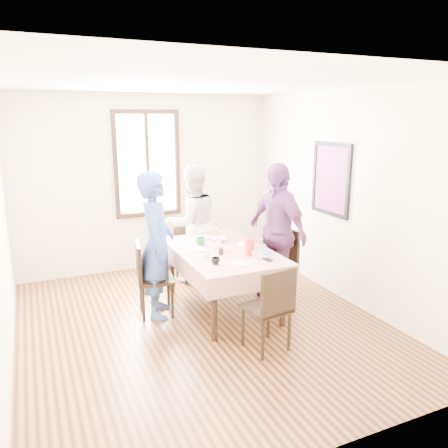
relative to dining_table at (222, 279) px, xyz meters
The scene contains 31 objects.
ground 0.64m from the dining_table, 141.99° to the right, with size 4.50×4.50×0.00m, color black.
back_wall 2.20m from the dining_table, 102.05° to the left, with size 4.00×4.00×0.00m, color beige.
right_wall 1.89m from the dining_table, 11.45° to the right, with size 4.50×4.50×0.00m, color beige.
window_frame 2.33m from the dining_table, 102.17° to the left, with size 1.02×0.06×1.62m, color black.
window_pane 2.34m from the dining_table, 102.11° to the left, with size 0.90×0.02×1.50m, color white.
art_poster 1.96m from the dining_table, ahead, with size 0.04×0.76×0.96m, color red.
dining_table is the anchor object (origin of this frame).
tablecloth 0.38m from the dining_table, ahead, with size 1.09×1.74×0.01m, color #5B0500.
chair_left 0.83m from the dining_table, 169.44° to the left, with size 0.42×0.42×0.91m, color black.
chair_right 0.82m from the dining_table, ahead, with size 0.42×0.42×0.91m, color black.
chair_far 1.11m from the dining_table, 90.00° to the left, with size 0.42×0.42×0.91m, color black.
chair_near 1.11m from the dining_table, 90.00° to the right, with size 0.42×0.42×0.91m, color black.
person_left 0.95m from the dining_table, 169.16° to the left, with size 0.64×0.42×1.75m, color #364F90.
person_far 1.19m from the dining_table, 90.00° to the left, with size 0.83×0.64×1.70m, color beige.
person_right 0.95m from the dining_table, ahead, with size 1.05×0.44×1.80m, color #6B366F.
mug_black 0.69m from the dining_table, 121.65° to the right, with size 0.10×0.10×0.08m, color black.
mug_flag 0.56m from the dining_table, 17.88° to the right, with size 0.10×0.10×0.09m, color red.
mug_green 0.57m from the dining_table, 115.80° to the left, with size 0.12×0.12×0.09m, color #0C7226.
serving_bowl 0.57m from the dining_table, 73.35° to the left, with size 0.21×0.21×0.05m, color white.
juice_carton 0.62m from the dining_table, 61.43° to the right, with size 0.07×0.07×0.21m, color red.
butter_tub 0.71m from the dining_table, 53.13° to the right, with size 0.11×0.11×0.05m, color white.
jam_jar 0.47m from the dining_table, 118.90° to the right, with size 0.06×0.06×0.08m, color black.
drinking_glass 0.58m from the dining_table, 142.30° to the right, with size 0.07×0.07×0.10m, color silver.
smartphone 0.76m from the dining_table, 61.29° to the right, with size 0.07×0.15×0.01m, color black.
flower_vase 0.47m from the dining_table, 100.53° to the left, with size 0.07×0.07×0.14m, color silver.
plate_left 0.51m from the dining_table, 157.38° to the left, with size 0.20×0.20×0.01m, color white.
plate_right 0.53m from the dining_table, 13.34° to the left, with size 0.20×0.20×0.01m, color white.
plate_far 0.75m from the dining_table, 88.89° to the left, with size 0.20×0.20×0.01m, color white.
plate_near 0.69m from the dining_table, 93.22° to the right, with size 0.20×0.20×0.01m, color white.
butter_lid 0.73m from the dining_table, 53.13° to the right, with size 0.12×0.12×0.01m, color blue.
flower_bunch 0.59m from the dining_table, 100.53° to the left, with size 0.09×0.09×0.10m, color yellow, non-canonical shape.
Camera 1 is at (-1.69, -4.43, 2.35)m, focal length 35.39 mm.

